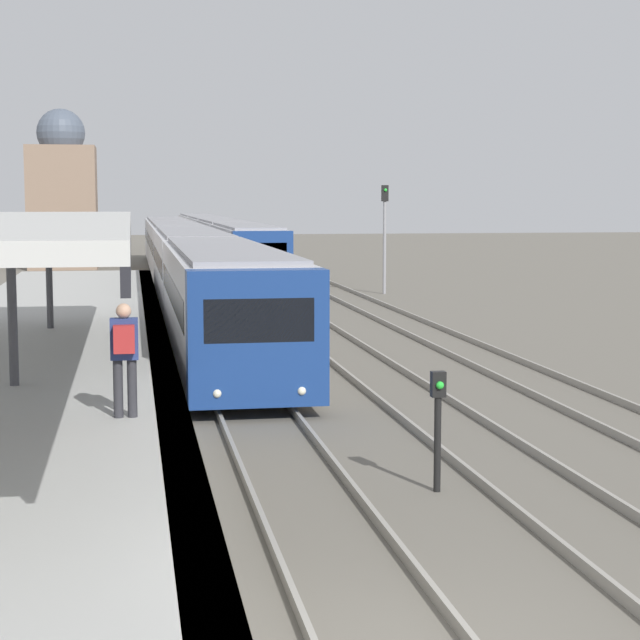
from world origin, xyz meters
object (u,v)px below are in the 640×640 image
Objects in this scene: train_far at (215,237)px; signal_post_near at (438,417)px; person_on_platform at (124,350)px; signal_mast_far at (385,225)px; train_near at (183,255)px.

train_far is 58.22m from signal_post_near.
signal_mast_far is at bearing 69.84° from person_on_platform.
train_far is at bearing 88.62° from signal_post_near.
signal_mast_far reaches higher than train_far.
train_far is (3.31, 23.94, -0.02)m from train_near.
train_far is 11.26× the size of signal_mast_far.
train_far reaches higher than person_on_platform.
signal_post_near is at bearing -102.09° from signal_mast_far.
train_near is at bearing -97.87° from train_far.
signal_mast_far is (8.62, -2.93, 1.37)m from train_near.
person_on_platform is at bearing -94.17° from train_near.
train_near reaches higher than person_on_platform.
train_near is 34.01× the size of signal_post_near.
signal_post_near is (-1.40, -58.20, -0.54)m from train_far.
train_near reaches higher than signal_post_near.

